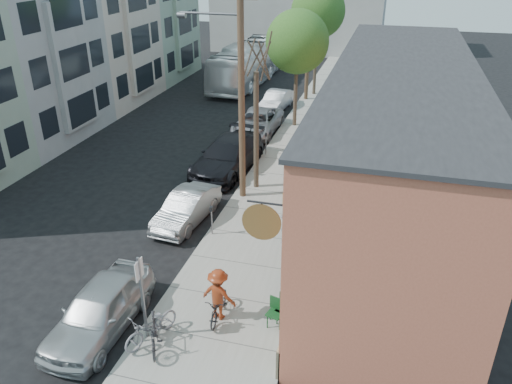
% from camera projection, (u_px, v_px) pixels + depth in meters
% --- Properties ---
extents(ground, '(120.00, 120.00, 0.00)m').
position_uv_depth(ground, '(144.00, 251.00, 19.33)').
color(ground, black).
extents(sidewalk, '(4.50, 58.00, 0.15)m').
position_uv_depth(sidewalk, '(303.00, 155.00, 27.79)').
color(sidewalk, gray).
rests_on(sidewalk, ground).
extents(cafe_building, '(6.60, 20.20, 6.61)m').
position_uv_depth(cafe_building, '(395.00, 148.00, 20.05)').
color(cafe_building, '#B85E44').
rests_on(cafe_building, ground).
extents(apartment_row, '(6.30, 32.00, 9.00)m').
position_uv_depth(apartment_row, '(68.00, 50.00, 32.18)').
color(apartment_row, '#91A48B').
rests_on(apartment_row, ground).
extents(sign_post, '(0.07, 0.45, 2.80)m').
position_uv_depth(sign_post, '(142.00, 291.00, 14.17)').
color(sign_post, slate).
rests_on(sign_post, sidewalk).
extents(parking_meter_near, '(0.14, 0.14, 1.24)m').
position_uv_depth(parking_meter_near, '(212.00, 216.00, 19.77)').
color(parking_meter_near, slate).
rests_on(parking_meter_near, sidewalk).
extents(parking_meter_far, '(0.14, 0.14, 1.24)m').
position_uv_depth(parking_meter_far, '(266.00, 140.00, 27.37)').
color(parking_meter_far, slate).
rests_on(parking_meter_far, sidewalk).
extents(utility_pole_near, '(3.57, 0.28, 10.00)m').
position_uv_depth(utility_pole_near, '(240.00, 83.00, 20.90)').
color(utility_pole_near, '#503A28').
rests_on(utility_pole_near, sidewalk).
extents(utility_pole_far, '(1.80, 0.28, 10.00)m').
position_uv_depth(utility_pole_far, '(309.00, 27.00, 35.27)').
color(utility_pole_far, '#503A28').
rests_on(utility_pole_far, sidewalk).
extents(tree_bare, '(0.24, 0.24, 5.52)m').
position_uv_depth(tree_bare, '(256.00, 132.00, 22.86)').
color(tree_bare, '#44392C').
rests_on(tree_bare, sidewalk).
extents(tree_leafy_mid, '(3.82, 3.82, 7.14)m').
position_uv_depth(tree_leafy_mid, '(297.00, 42.00, 29.88)').
color(tree_leafy_mid, '#44392C').
rests_on(tree_leafy_mid, sidewalk).
extents(tree_leafy_far, '(3.94, 3.94, 8.09)m').
position_uv_depth(tree_leafy_far, '(318.00, 11.00, 36.14)').
color(tree_leafy_far, '#44392C').
rests_on(tree_leafy_far, sidewalk).
extents(patio_chair_a, '(0.64, 0.64, 0.88)m').
position_uv_depth(patio_chair_a, '(285.00, 310.00, 15.32)').
color(patio_chair_a, '#113E1A').
rests_on(patio_chair_a, sidewalk).
extents(patio_chair_b, '(0.62, 0.62, 0.88)m').
position_uv_depth(patio_chair_b, '(275.00, 313.00, 15.16)').
color(patio_chair_b, '#113E1A').
rests_on(patio_chair_b, sidewalk).
extents(patron_grey, '(0.64, 0.80, 1.91)m').
position_uv_depth(patron_grey, '(286.00, 220.00, 19.21)').
color(patron_grey, gray).
rests_on(patron_grey, sidewalk).
extents(patron_green, '(0.60, 0.74, 1.47)m').
position_uv_depth(patron_green, '(292.00, 257.00, 17.33)').
color(patron_green, '#317B4A').
rests_on(patron_green, sidewalk).
extents(cyclist, '(1.23, 0.84, 1.75)m').
position_uv_depth(cyclist, '(219.00, 294.00, 15.29)').
color(cyclist, maroon).
rests_on(cyclist, sidewalk).
extents(cyclist_bike, '(0.70, 1.74, 0.90)m').
position_uv_depth(cyclist_bike, '(219.00, 305.00, 15.48)').
color(cyclist_bike, black).
rests_on(cyclist_bike, sidewalk).
extents(parked_bike_a, '(1.12, 1.75, 1.02)m').
position_uv_depth(parked_bike_a, '(154.00, 333.00, 14.31)').
color(parked_bike_a, black).
rests_on(parked_bike_a, sidewalk).
extents(parked_bike_b, '(1.39, 2.01, 1.00)m').
position_uv_depth(parked_bike_b, '(151.00, 326.00, 14.56)').
color(parked_bike_b, slate).
rests_on(parked_bike_b, sidewalk).
extents(car_0, '(1.88, 4.51, 1.53)m').
position_uv_depth(car_0, '(100.00, 309.00, 15.06)').
color(car_0, '#ADB2B5').
rests_on(car_0, ground).
extents(car_1, '(1.82, 4.17, 1.33)m').
position_uv_depth(car_1, '(187.00, 208.00, 21.02)').
color(car_1, '#929699').
rests_on(car_1, ground).
extents(car_2, '(2.94, 6.04, 1.69)m').
position_uv_depth(car_2, '(228.00, 156.00, 25.73)').
color(car_2, black).
rests_on(car_2, ground).
extents(car_3, '(2.45, 5.14, 1.42)m').
position_uv_depth(car_3, '(258.00, 122.00, 30.94)').
color(car_3, '#97979E').
rests_on(car_3, ground).
extents(car_4, '(1.78, 4.14, 1.33)m').
position_uv_depth(car_4, '(276.00, 101.00, 35.35)').
color(car_4, '#ACAEB4').
rests_on(car_4, ground).
extents(bus, '(3.37, 12.09, 3.33)m').
position_uv_depth(bus, '(248.00, 64.00, 41.53)').
color(bus, white).
rests_on(bus, ground).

